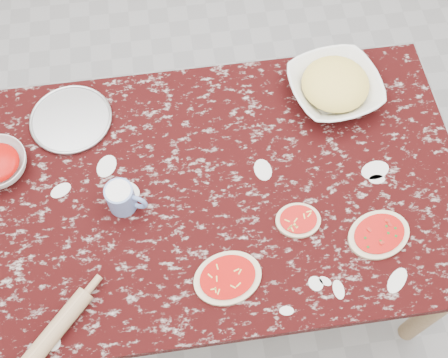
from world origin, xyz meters
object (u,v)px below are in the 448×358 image
worktable (224,197)px  flour_mug (122,198)px  rolling_pin (56,329)px  pizza_tray (71,120)px  cheese_bowl (334,88)px

worktable → flour_mug: bearing=-175.8°
worktable → flour_mug: flour_mug is taller
flour_mug → rolling_pin: (-0.22, -0.38, -0.03)m
pizza_tray → flour_mug: (0.17, -0.35, 0.05)m
cheese_bowl → flour_mug: 0.84m
pizza_tray → rolling_pin: rolling_pin is taller
rolling_pin → pizza_tray: bearing=86.2°
pizza_tray → cheese_bowl: cheese_bowl is taller
pizza_tray → flour_mug: bearing=-64.9°
worktable → rolling_pin: rolling_pin is taller
worktable → rolling_pin: size_ratio=6.09×
worktable → rolling_pin: bearing=-143.5°
worktable → cheese_bowl: size_ratio=5.02×
cheese_bowl → flour_mug: flour_mug is taller
pizza_tray → worktable: bearing=-33.6°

